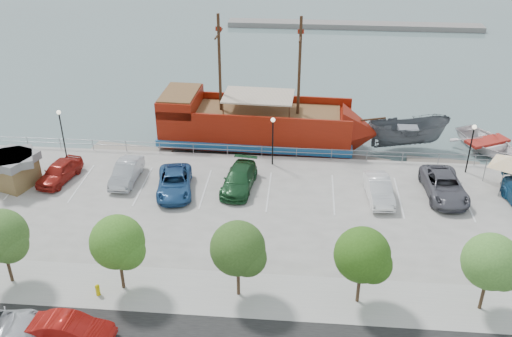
{
  "coord_description": "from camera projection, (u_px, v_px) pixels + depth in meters",
  "views": [
    {
      "loc": [
        2.3,
        -35.96,
        22.94
      ],
      "look_at": [
        -1.0,
        2.0,
        2.0
      ],
      "focal_mm": 40.0,
      "sensor_mm": 36.0,
      "label": 1
    }
  ],
  "objects": [
    {
      "name": "lamp_post_left",
      "position": [
        61.0,
        125.0,
        48.25
      ],
      "size": [
        0.36,
        0.36,
        4.28
      ],
      "color": "black",
      "rests_on": "land_slab"
    },
    {
      "name": "fire_hydrant",
      "position": [
        98.0,
        290.0,
        33.69
      ],
      "size": [
        0.28,
        0.28,
        0.8
      ],
      "rotation": [
        0.0,
        0.0,
        0.42
      ],
      "color": "#CABF04",
      "rests_on": "sidewalk"
    },
    {
      "name": "tree_b",
      "position": [
        3.0,
        238.0,
        33.37
      ],
      "size": [
        3.3,
        3.2,
        5.0
      ],
      "color": "#473321",
      "rests_on": "sidewalk"
    },
    {
      "name": "patrol_boat",
      "position": [
        407.0,
        135.0,
        52.25
      ],
      "size": [
        7.91,
        3.93,
        2.93
      ],
      "primitive_type": "imported",
      "rotation": [
        0.0,
        0.0,
        1.72
      ],
      "color": "#51565B",
      "rests_on": "ground"
    },
    {
      "name": "parked_car_c",
      "position": [
        175.0,
        183.0,
        44.0
      ],
      "size": [
        3.5,
        5.95,
        1.55
      ],
      "primitive_type": "imported",
      "rotation": [
        0.0,
        0.0,
        0.17
      ],
      "color": "navy",
      "rests_on": "land_slab"
    },
    {
      "name": "canopy_tent",
      "position": [
        512.0,
        156.0,
        43.61
      ],
      "size": [
        4.66,
        4.66,
        3.2
      ],
      "rotation": [
        0.0,
        0.0,
        0.25
      ],
      "color": "slate",
      "rests_on": "land_slab"
    },
    {
      "name": "tree_f",
      "position": [
        494.0,
        264.0,
        31.24
      ],
      "size": [
        3.3,
        3.2,
        5.0
      ],
      "color": "#473321",
      "rests_on": "sidewalk"
    },
    {
      "name": "parked_car_f",
      "position": [
        379.0,
        189.0,
        43.09
      ],
      "size": [
        2.08,
        4.97,
        1.6
      ],
      "primitive_type": "imported",
      "rotation": [
        0.0,
        0.0,
        0.08
      ],
      "color": "white",
      "rests_on": "land_slab"
    },
    {
      "name": "lamp_post_right",
      "position": [
        472.0,
        140.0,
        45.67
      ],
      "size": [
        0.36,
        0.36,
        4.28
      ],
      "color": "black",
      "rests_on": "land_slab"
    },
    {
      "name": "speedboat",
      "position": [
        487.0,
        145.0,
        52.19
      ],
      "size": [
        7.3,
        8.13,
        1.38
      ],
      "primitive_type": "imported",
      "rotation": [
        0.0,
        0.0,
        0.47
      ],
      "color": "silver",
      "rests_on": "ground"
    },
    {
      "name": "dock_east",
      "position": [
        443.0,
        165.0,
        49.92
      ],
      "size": [
        6.4,
        2.52,
        0.36
      ],
      "primitive_type": "cube",
      "rotation": [
        0.0,
        0.0,
        -0.12
      ],
      "color": "#6E655B",
      "rests_on": "ground"
    },
    {
      "name": "pirate_ship",
      "position": [
        272.0,
        126.0,
        52.27
      ],
      "size": [
        20.51,
        6.45,
        12.85
      ],
      "rotation": [
        0.0,
        0.0,
        -0.04
      ],
      "color": "maroon",
      "rests_on": "ground"
    },
    {
      "name": "seawall_railing",
      "position": [
        273.0,
        152.0,
        49.18
      ],
      "size": [
        50.0,
        0.06,
        1.0
      ],
      "color": "gray",
      "rests_on": "land_slab"
    },
    {
      "name": "sidewalk",
      "position": [
        255.0,
        295.0,
        33.89
      ],
      "size": [
        100.0,
        4.0,
        0.05
      ],
      "primitive_type": "cube",
      "color": "#A09F9E",
      "rests_on": "land_slab"
    },
    {
      "name": "tree_e",
      "position": [
        365.0,
        257.0,
        31.78
      ],
      "size": [
        3.3,
        3.2,
        5.0
      ],
      "color": "#473321",
      "rests_on": "sidewalk"
    },
    {
      "name": "tree_c",
      "position": [
        120.0,
        244.0,
        32.84
      ],
      "size": [
        3.3,
        3.2,
        5.0
      ],
      "color": "#473321",
      "rests_on": "sidewalk"
    },
    {
      "name": "dock_mid",
      "position": [
        351.0,
        161.0,
        50.53
      ],
      "size": [
        7.08,
        3.43,
        0.39
      ],
      "primitive_type": "cube",
      "rotation": [
        0.0,
        0.0,
        -0.23
      ],
      "color": "#666057",
      "rests_on": "ground"
    },
    {
      "name": "parked_car_d",
      "position": [
        239.0,
        179.0,
        44.49
      ],
      "size": [
        2.79,
        5.67,
        1.59
      ],
      "primitive_type": "imported",
      "rotation": [
        0.0,
        0.0,
        -0.11
      ],
      "color": "#1A4925",
      "rests_on": "land_slab"
    },
    {
      "name": "lamp_post_mid",
      "position": [
        273.0,
        133.0,
        46.88
      ],
      "size": [
        0.36,
        0.36,
        4.28
      ],
      "color": "black",
      "rests_on": "land_slab"
    },
    {
      "name": "far_shore",
      "position": [
        354.0,
        25.0,
        90.17
      ],
      "size": [
        40.0,
        3.0,
        0.8
      ],
      "primitive_type": "cube",
      "color": "gray",
      "rests_on": "ground"
    },
    {
      "name": "parked_car_a",
      "position": [
        59.0,
        171.0,
        45.54
      ],
      "size": [
        2.8,
        4.98,
        1.6
      ],
      "primitive_type": "imported",
      "rotation": [
        0.0,
        0.0,
        -0.2
      ],
      "color": "maroon",
      "rests_on": "land_slab"
    },
    {
      "name": "dock_west",
      "position": [
        131.0,
        152.0,
        52.03
      ],
      "size": [
        7.62,
        3.19,
        0.42
      ],
      "primitive_type": "cube",
      "rotation": [
        0.0,
        0.0,
        -0.15
      ],
      "color": "gray",
      "rests_on": "ground"
    },
    {
      "name": "tree_d",
      "position": [
        240.0,
        251.0,
        32.31
      ],
      "size": [
        3.3,
        3.2,
        5.0
      ],
      "color": "#473321",
      "rests_on": "sidewalk"
    },
    {
      "name": "street_sedan",
      "position": [
        71.0,
        330.0,
        30.4
      ],
      "size": [
        4.63,
        1.85,
        1.5
      ],
      "primitive_type": "imported",
      "rotation": [
        0.0,
        0.0,
        1.51
      ],
      "color": "#A5150F",
      "rests_on": "street"
    },
    {
      "name": "ground",
      "position": [
        267.0,
        216.0,
        43.11
      ],
      "size": [
        160.0,
        160.0,
        0.0
      ],
      "primitive_type": "plane",
      "color": "slate"
    },
    {
      "name": "parked_car_g",
      "position": [
        444.0,
        186.0,
        43.46
      ],
      "size": [
        3.1,
        6.15,
        1.67
      ],
      "primitive_type": "imported",
      "rotation": [
        0.0,
        0.0,
        0.06
      ],
      "color": "#54545E",
      "rests_on": "land_slab"
    },
    {
      "name": "parked_car_b",
      "position": [
        126.0,
        172.0,
        45.48
      ],
      "size": [
        1.76,
        4.79,
        1.57
      ],
      "primitive_type": "imported",
      "rotation": [
        0.0,
        0.0,
        -0.02
      ],
      "color": "#AAADB3",
      "rests_on": "land_slab"
    },
    {
      "name": "shed",
      "position": [
        13.0,
        169.0,
        44.62
      ],
      "size": [
        4.08,
        4.08,
        2.63
      ],
      "rotation": [
        0.0,
        0.0,
        -0.34
      ],
      "color": "brown",
      "rests_on": "land_slab"
    }
  ]
}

